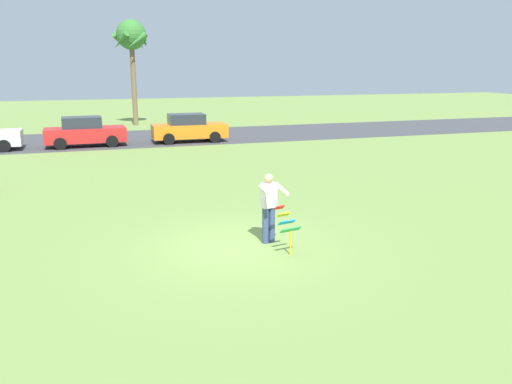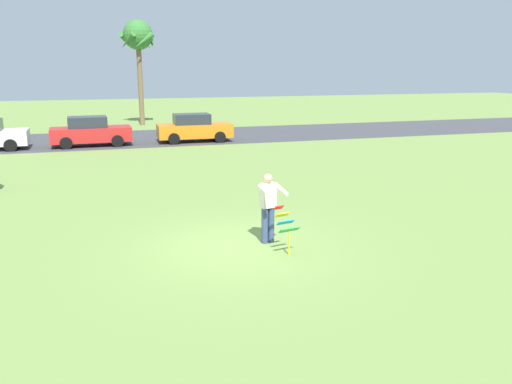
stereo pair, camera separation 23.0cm
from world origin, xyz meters
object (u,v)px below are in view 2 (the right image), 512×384
(parked_car_orange, at_px, (194,128))
(person_kite_flyer, at_px, (268,205))
(kite_held, at_px, (286,223))
(palm_tree_right_near, at_px, (138,39))
(parked_car_red, at_px, (90,132))

(parked_car_orange, bearing_deg, person_kite_flyer, -94.58)
(person_kite_flyer, height_order, kite_held, person_kite_flyer)
(person_kite_flyer, relative_size, palm_tree_right_near, 0.23)
(kite_held, bearing_deg, parked_car_red, 103.22)
(parked_car_orange, height_order, palm_tree_right_near, palm_tree_right_near)
(parked_car_red, bearing_deg, parked_car_orange, 0.02)
(parked_car_red, xyz_separation_m, palm_tree_right_near, (3.57, 9.70, 5.34))
(kite_held, distance_m, parked_car_red, 19.21)
(kite_held, distance_m, parked_car_orange, 18.74)
(person_kite_flyer, relative_size, parked_car_orange, 0.41)
(palm_tree_right_near, bearing_deg, kite_held, -88.34)
(palm_tree_right_near, bearing_deg, parked_car_red, -110.19)
(parked_car_red, height_order, parked_car_orange, same)
(person_kite_flyer, distance_m, palm_tree_right_near, 28.10)
(palm_tree_right_near, bearing_deg, parked_car_orange, -77.79)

